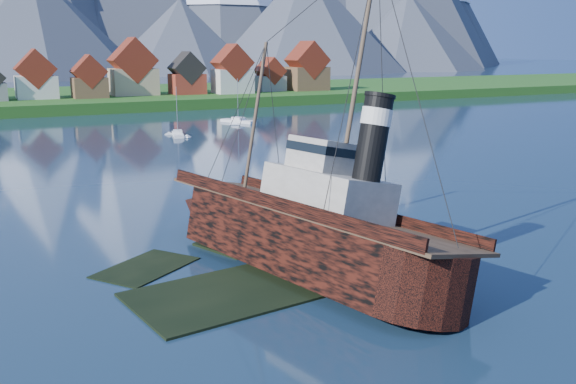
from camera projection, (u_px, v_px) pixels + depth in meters
name	position (u px, v px, depth m)	size (l,w,h in m)	color
ground	(278.00, 274.00, 50.55)	(1400.00, 1400.00, 0.00)	#162A3F
shoal	(286.00, 266.00, 53.28)	(31.71, 21.24, 1.14)	black
shore_bank	(40.00, 104.00, 198.68)	(600.00, 80.00, 3.20)	#164413
seawall	(56.00, 116.00, 165.57)	(600.00, 2.50, 2.00)	#3F3D38
tugboat_wreck	(291.00, 226.00, 51.85)	(7.72, 33.25, 26.35)	black
sailboat_d	(178.00, 135.00, 128.22)	(3.46, 7.73, 10.24)	white
sailboat_e	(238.00, 122.00, 151.11)	(6.35, 9.25, 10.72)	white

